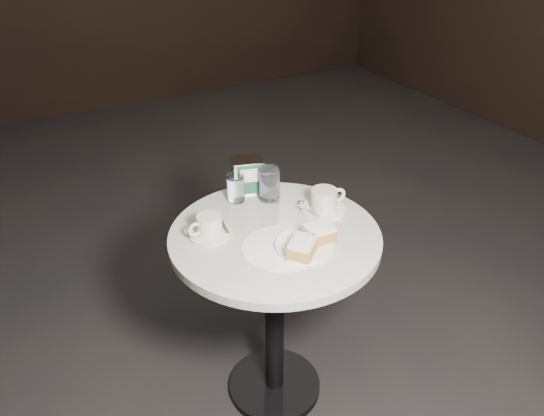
{
  "coord_description": "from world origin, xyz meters",
  "views": [
    {
      "loc": [
        -0.71,
        -1.27,
        1.71
      ],
      "look_at": [
        0.0,
        0.02,
        0.83
      ],
      "focal_mm": 35.0,
      "sensor_mm": 36.0,
      "label": 1
    }
  ],
  "objects_px": {
    "cafe_table": "(275,280)",
    "water_glass_left": "(236,188)",
    "coffee_cup_left": "(209,227)",
    "beignet_plate": "(308,242)",
    "water_glass_right": "(269,185)",
    "napkin_dispenser": "(248,175)",
    "coffee_cup_right": "(324,202)"
  },
  "relations": [
    {
      "from": "cafe_table",
      "to": "water_glass_left",
      "type": "xyz_separation_m",
      "value": [
        -0.02,
        0.25,
        0.25
      ]
    },
    {
      "from": "coffee_cup_left",
      "to": "beignet_plate",
      "type": "bearing_deg",
      "value": -50.21
    },
    {
      "from": "water_glass_right",
      "to": "napkin_dispenser",
      "type": "relative_size",
      "value": 0.92
    },
    {
      "from": "coffee_cup_left",
      "to": "water_glass_right",
      "type": "xyz_separation_m",
      "value": [
        0.28,
        0.11,
        0.03
      ]
    },
    {
      "from": "coffee_cup_right",
      "to": "water_glass_left",
      "type": "xyz_separation_m",
      "value": [
        -0.24,
        0.21,
        0.01
      ]
    },
    {
      "from": "beignet_plate",
      "to": "coffee_cup_right",
      "type": "xyz_separation_m",
      "value": [
        0.17,
        0.17,
        0.01
      ]
    },
    {
      "from": "water_glass_left",
      "to": "napkin_dispenser",
      "type": "relative_size",
      "value": 0.77
    },
    {
      "from": "coffee_cup_left",
      "to": "coffee_cup_right",
      "type": "height_order",
      "value": "coffee_cup_right"
    },
    {
      "from": "cafe_table",
      "to": "coffee_cup_left",
      "type": "distance_m",
      "value": 0.31
    },
    {
      "from": "coffee_cup_right",
      "to": "water_glass_left",
      "type": "bearing_deg",
      "value": 141.69
    },
    {
      "from": "water_glass_left",
      "to": "napkin_dispenser",
      "type": "xyz_separation_m",
      "value": [
        0.07,
        0.04,
        0.02
      ]
    },
    {
      "from": "water_glass_right",
      "to": "coffee_cup_right",
      "type": "bearing_deg",
      "value": -51.47
    },
    {
      "from": "beignet_plate",
      "to": "water_glass_left",
      "type": "relative_size",
      "value": 2.41
    },
    {
      "from": "water_glass_left",
      "to": "coffee_cup_left",
      "type": "bearing_deg",
      "value": -136.91
    },
    {
      "from": "beignet_plate",
      "to": "napkin_dispenser",
      "type": "height_order",
      "value": "napkin_dispenser"
    },
    {
      "from": "coffee_cup_left",
      "to": "water_glass_left",
      "type": "height_order",
      "value": "water_glass_left"
    },
    {
      "from": "cafe_table",
      "to": "napkin_dispenser",
      "type": "relative_size",
      "value": 5.61
    },
    {
      "from": "water_glass_left",
      "to": "water_glass_right",
      "type": "bearing_deg",
      "value": -24.03
    },
    {
      "from": "beignet_plate",
      "to": "water_glass_left",
      "type": "height_order",
      "value": "water_glass_left"
    },
    {
      "from": "cafe_table",
      "to": "coffee_cup_left",
      "type": "xyz_separation_m",
      "value": [
        -0.19,
        0.09,
        0.23
      ]
    },
    {
      "from": "coffee_cup_left",
      "to": "napkin_dispenser",
      "type": "height_order",
      "value": "napkin_dispenser"
    },
    {
      "from": "cafe_table",
      "to": "beignet_plate",
      "type": "height_order",
      "value": "beignet_plate"
    },
    {
      "from": "water_glass_left",
      "to": "beignet_plate",
      "type": "bearing_deg",
      "value": -80.19
    },
    {
      "from": "coffee_cup_right",
      "to": "cafe_table",
      "type": "bearing_deg",
      "value": -165.72
    },
    {
      "from": "cafe_table",
      "to": "coffee_cup_right",
      "type": "xyz_separation_m",
      "value": [
        0.22,
        0.04,
        0.23
      ]
    },
    {
      "from": "cafe_table",
      "to": "coffee_cup_left",
      "type": "height_order",
      "value": "coffee_cup_left"
    },
    {
      "from": "napkin_dispenser",
      "to": "cafe_table",
      "type": "bearing_deg",
      "value": -83.69
    },
    {
      "from": "cafe_table",
      "to": "coffee_cup_left",
      "type": "bearing_deg",
      "value": 154.46
    },
    {
      "from": "coffee_cup_left",
      "to": "water_glass_left",
      "type": "distance_m",
      "value": 0.24
    },
    {
      "from": "water_glass_right",
      "to": "napkin_dispenser",
      "type": "height_order",
      "value": "napkin_dispenser"
    },
    {
      "from": "coffee_cup_left",
      "to": "coffee_cup_right",
      "type": "distance_m",
      "value": 0.42
    },
    {
      "from": "water_glass_left",
      "to": "coffee_cup_right",
      "type": "bearing_deg",
      "value": -41.44
    }
  ]
}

